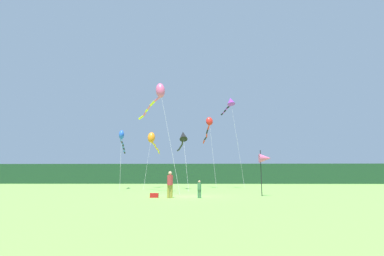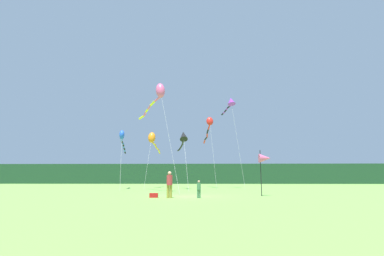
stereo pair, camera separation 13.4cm
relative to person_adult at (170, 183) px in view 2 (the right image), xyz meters
name	(u,v)px [view 2 (the right image)]	position (x,y,z in m)	size (l,w,h in m)	color
ground_plane	(190,196)	(1.33, 1.82, -1.01)	(120.00, 120.00, 0.00)	#6B9E42
distant_treeline	(197,174)	(1.33, 46.82, 1.18)	(108.00, 3.61, 4.39)	#1E4228
person_adult	(170,183)	(0.00, 0.00, 0.00)	(0.40, 0.40, 1.81)	olive
person_child	(199,188)	(2.03, -0.03, -0.35)	(0.26, 0.26, 1.19)	#3F724C
cooler_box	(154,195)	(-1.13, 0.33, -0.86)	(0.58, 0.36, 0.31)	red
banner_flag_pole	(265,159)	(7.12, 2.32, 1.81)	(0.90, 0.70, 3.49)	black
kite_black	(183,137)	(0.04, 14.95, 5.28)	(1.90, 8.38, 7.23)	#B2B2B2
kite_red	(209,125)	(3.33, 19.61, 7.55)	(1.51, 9.88, 9.61)	#B2B2B2
kite_orange	(152,139)	(-4.45, 19.23, 5.57)	(1.03, 9.72, 7.62)	#B2B2B2
kite_purple	(231,102)	(6.27, 18.48, 10.50)	(2.20, 7.09, 12.26)	#B2B2B2
kite_blue	(122,137)	(-7.64, 15.57, 5.32)	(1.79, 8.23, 7.30)	#B2B2B2
kite_rainbow	(159,94)	(-2.08, 8.11, 8.79)	(5.42, 8.52, 10.89)	#B2B2B2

